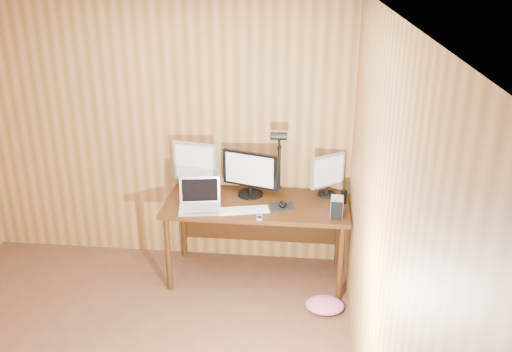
% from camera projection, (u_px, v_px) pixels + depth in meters
% --- Properties ---
extents(room_shell, '(4.00, 4.00, 4.00)m').
position_uv_depth(room_shell, '(68.00, 235.00, 3.13)').
color(room_shell, brown).
rests_on(room_shell, ground).
extents(desk, '(1.60, 0.70, 0.75)m').
position_uv_depth(desk, '(257.00, 211.00, 4.84)').
color(desk, '#3A1F0C').
rests_on(desk, floor).
extents(monitor_center, '(0.51, 0.23, 0.41)m').
position_uv_depth(monitor_center, '(250.00, 173.00, 4.80)').
color(monitor_center, black).
rests_on(monitor_center, desk).
extents(monitor_left, '(0.41, 0.19, 0.46)m').
position_uv_depth(monitor_left, '(195.00, 165.00, 4.87)').
color(monitor_left, black).
rests_on(monitor_left, desk).
extents(monitor_right, '(0.30, 0.22, 0.38)m').
position_uv_depth(monitor_right, '(328.00, 174.00, 4.79)').
color(monitor_right, black).
rests_on(monitor_right, desk).
extents(laptop, '(0.39, 0.32, 0.25)m').
position_uv_depth(laptop, '(200.00, 201.00, 4.61)').
color(laptop, silver).
rests_on(laptop, desk).
extents(keyboard, '(0.44, 0.23, 0.02)m').
position_uv_depth(keyboard, '(244.00, 210.00, 4.56)').
color(keyboard, silver).
rests_on(keyboard, desk).
extents(mousepad, '(0.24, 0.21, 0.00)m').
position_uv_depth(mousepad, '(282.00, 206.00, 4.65)').
color(mousepad, black).
rests_on(mousepad, desk).
extents(mouse, '(0.09, 0.12, 0.04)m').
position_uv_depth(mouse, '(283.00, 204.00, 4.65)').
color(mouse, black).
rests_on(mouse, mousepad).
extents(hard_drive, '(0.11, 0.15, 0.16)m').
position_uv_depth(hard_drive, '(337.00, 207.00, 4.45)').
color(hard_drive, silver).
rests_on(hard_drive, desk).
extents(phone, '(0.05, 0.09, 0.01)m').
position_uv_depth(phone, '(259.00, 218.00, 4.44)').
color(phone, silver).
rests_on(phone, desk).
extents(speaker, '(0.05, 0.05, 0.13)m').
position_uv_depth(speaker, '(344.00, 196.00, 4.70)').
color(speaker, black).
rests_on(speaker, desk).
extents(desk_lamp, '(0.15, 0.21, 0.63)m').
position_uv_depth(desk_lamp, '(279.00, 152.00, 4.78)').
color(desk_lamp, black).
rests_on(desk_lamp, desk).
extents(fabric_pile, '(0.38, 0.34, 0.10)m').
position_uv_depth(fabric_pile, '(325.00, 305.00, 4.51)').
color(fabric_pile, '#CC6390').
rests_on(fabric_pile, floor).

